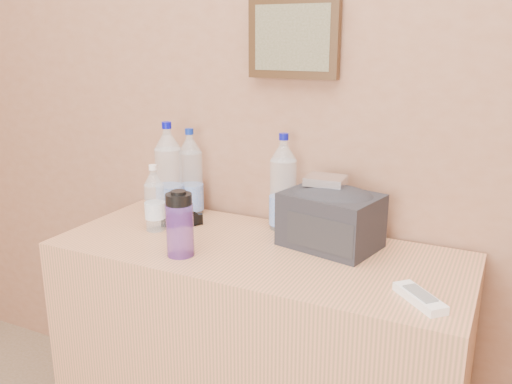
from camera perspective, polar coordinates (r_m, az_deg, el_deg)
picture_frame at (r=1.76m, az=3.95°, el=15.89°), size 0.30×0.03×0.25m
dresser at (r=1.83m, az=0.12°, el=-17.42°), size 1.26×0.52×0.79m
pet_large_a at (r=1.91m, az=-9.16°, el=1.67°), size 0.09×0.09×0.34m
pet_large_b at (r=1.95m, az=-6.88°, el=1.64°), size 0.08×0.08×0.31m
pet_large_c at (r=1.78m, az=2.86°, el=0.51°), size 0.09×0.09×0.32m
pet_small at (r=1.80m, az=-10.63°, el=-1.01°), size 0.06×0.06×0.22m
nalgene_bottle at (r=1.58m, az=-8.04°, el=-3.35°), size 0.08×0.08×0.20m
sunglasses at (r=1.86m, az=-7.80°, el=-2.95°), size 0.14×0.13×0.04m
ac_remote at (r=1.39m, az=16.85°, el=-10.63°), size 0.15×0.15×0.02m
toiletry_bag at (r=1.65m, az=7.89°, el=-2.58°), size 0.31×0.25×0.19m
foil_packet at (r=1.65m, az=7.35°, el=1.23°), size 0.12×0.10×0.02m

